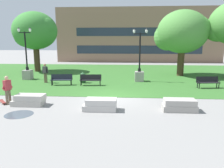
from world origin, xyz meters
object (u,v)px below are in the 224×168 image
at_px(concrete_block_center, 29,100).
at_px(concrete_block_right, 179,105).
at_px(skateboard, 3,102).
at_px(lamp_post_center, 27,69).
at_px(park_bench_near_left, 91,79).
at_px(trash_bin, 83,77).
at_px(concrete_block_left, 100,105).
at_px(person_skateboarder, 7,88).
at_px(park_bench_far_left, 208,81).
at_px(person_bystander_near_lawn, 45,72).
at_px(lamp_post_left, 139,71).
at_px(park_bench_near_right, 62,79).

bearing_deg(concrete_block_center, concrete_block_right, -2.88).
distance_m(skateboard, lamp_post_center, 8.49).
xyz_separation_m(skateboard, park_bench_near_left, (4.44, 5.69, 0.45)).
relative_size(park_bench_near_left, trash_bin, 1.92).
height_order(concrete_block_left, person_skateboarder, person_skateboarder).
height_order(concrete_block_center, person_skateboarder, person_skateboarder).
xyz_separation_m(concrete_block_left, park_bench_far_left, (7.86, 6.20, 0.23)).
xyz_separation_m(skateboard, lamp_post_center, (-2.18, 8.15, 0.94)).
height_order(concrete_block_center, person_bystander_near_lawn, person_bystander_near_lawn).
bearing_deg(skateboard, park_bench_near_left, 52.04).
distance_m(concrete_block_center, skateboard, 1.82).
xyz_separation_m(lamp_post_left, trash_bin, (-5.07, -1.12, -0.50)).
xyz_separation_m(trash_bin, person_bystander_near_lawn, (-3.34, -0.21, 0.48)).
height_order(park_bench_near_right, lamp_post_center, lamp_post_center).
height_order(concrete_block_left, park_bench_near_right, park_bench_near_right).
bearing_deg(concrete_block_right, park_bench_near_right, 142.88).
xyz_separation_m(lamp_post_center, lamp_post_left, (10.81, -0.30, -0.02)).
height_order(concrete_block_center, concrete_block_right, same).
bearing_deg(lamp_post_center, park_bench_near_right, -31.06).
distance_m(park_bench_near_right, person_bystander_near_lawn, 1.98).
bearing_deg(concrete_block_left, lamp_post_left, 73.71).
bearing_deg(person_bystander_near_lawn, concrete_block_left, -51.73).
distance_m(skateboard, park_bench_near_right, 6.01).
distance_m(skateboard, lamp_post_left, 11.70).
bearing_deg(park_bench_far_left, trash_bin, 172.16).
distance_m(park_bench_near_right, park_bench_far_left, 11.99).
bearing_deg(skateboard, person_skateboarder, -17.90).
relative_size(concrete_block_right, person_skateboarder, 1.05).
bearing_deg(park_bench_far_left, concrete_block_left, -141.73).
height_order(concrete_block_center, lamp_post_left, lamp_post_left).
height_order(skateboard, person_bystander_near_lawn, person_bystander_near_lawn).
bearing_deg(park_bench_near_right, park_bench_near_left, 0.55).
distance_m(lamp_post_center, lamp_post_left, 10.81).
bearing_deg(person_skateboarder, concrete_block_center, -5.25).
relative_size(person_skateboarder, lamp_post_center, 0.35).
bearing_deg(lamp_post_center, person_bystander_near_lawn, -34.16).
bearing_deg(lamp_post_center, trash_bin, -13.90).
height_order(concrete_block_left, trash_bin, trash_bin).
bearing_deg(lamp_post_center, concrete_block_right, -35.22).
height_order(park_bench_near_left, lamp_post_center, lamp_post_center).
distance_m(skateboard, park_bench_near_left, 7.23).
bearing_deg(park_bench_far_left, lamp_post_center, 169.98).
xyz_separation_m(person_skateboarder, park_bench_far_left, (13.49, 5.45, -0.43)).
distance_m(concrete_block_left, person_skateboarder, 5.71).
xyz_separation_m(lamp_post_left, person_bystander_near_lawn, (-8.41, -1.32, -0.02)).
bearing_deg(park_bench_near_left, concrete_block_center, -114.00).
distance_m(park_bench_near_left, park_bench_far_left, 9.51).
xyz_separation_m(lamp_post_center, trash_bin, (5.74, -1.42, -0.52)).
bearing_deg(skateboard, park_bench_far_left, 20.82).
bearing_deg(lamp_post_left, concrete_block_left, -106.29).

